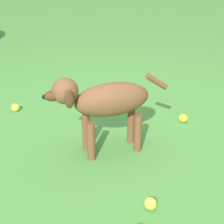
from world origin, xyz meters
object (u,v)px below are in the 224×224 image
object	(u,v)px
tennis_ball_0	(151,204)
tennis_ball_3	(15,108)
tennis_ball_1	(183,118)
dog	(105,102)

from	to	relation	value
tennis_ball_0	tennis_ball_3	xyz separation A→B (m)	(-0.94, -1.17, 0.00)
tennis_ball_0	tennis_ball_1	xyz separation A→B (m)	(-1.00, 0.17, 0.00)
tennis_ball_0	tennis_ball_3	world-z (taller)	same
tennis_ball_1	tennis_ball_3	distance (m)	1.34
dog	tennis_ball_3	xyz separation A→B (m)	(-0.44, -0.83, -0.33)
dog	tennis_ball_1	world-z (taller)	dog
tennis_ball_0	tennis_ball_1	distance (m)	1.01
dog	tennis_ball_3	distance (m)	1.00
tennis_ball_1	tennis_ball_3	size ratio (longest dim) A/B	1.00
tennis_ball_1	tennis_ball_0	bearing A→B (deg)	-9.54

